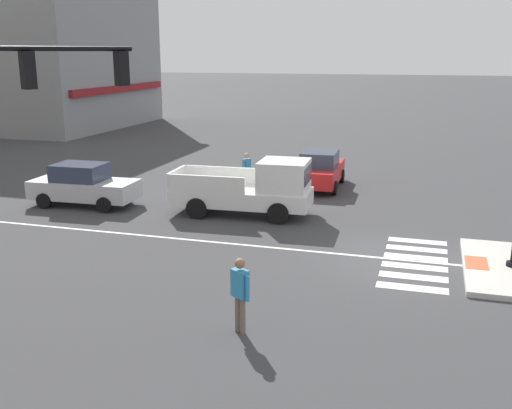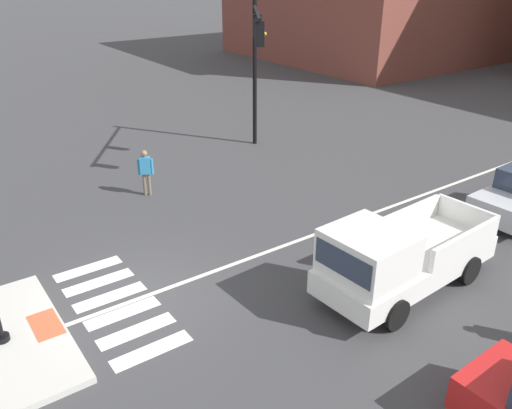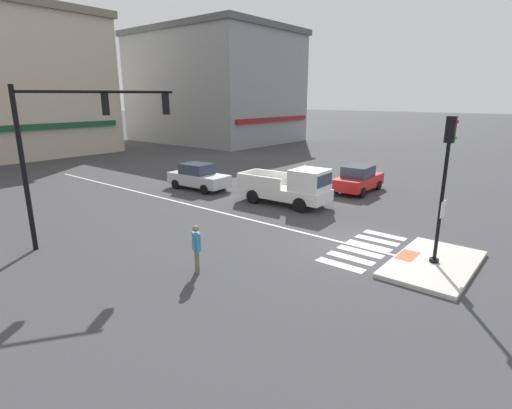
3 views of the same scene
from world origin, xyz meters
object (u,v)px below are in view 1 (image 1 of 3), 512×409
object	(u,v)px
car_silver_eastbound_far	(83,185)
pedestrian_waiting_far_side	(247,169)
car_red_cross_right	(320,170)
pedestrian_at_curb_left	(240,289)
pickup_truck_white_eastbound_mid	(254,189)

from	to	relation	value
car_silver_eastbound_far	pedestrian_waiting_far_side	bearing A→B (deg)	-52.65
car_red_cross_right	pedestrian_at_curb_left	bearing A→B (deg)	-175.95
pickup_truck_white_eastbound_mid	pedestrian_at_curb_left	xyz separation A→B (m)	(-9.12, -2.46, 0.00)
pedestrian_waiting_far_side	pedestrian_at_curb_left	bearing A→B (deg)	-163.09
car_red_cross_right	pedestrian_at_curb_left	size ratio (longest dim) A/B	2.48
pedestrian_waiting_far_side	car_silver_eastbound_far	bearing A→B (deg)	127.35
car_red_cross_right	pickup_truck_white_eastbound_mid	world-z (taller)	pickup_truck_white_eastbound_mid
pedestrian_at_curb_left	car_silver_eastbound_far	bearing A→B (deg)	46.96
car_silver_eastbound_far	pedestrian_at_curb_left	bearing A→B (deg)	-133.04
car_red_cross_right	pickup_truck_white_eastbound_mid	bearing A→B (deg)	164.54
pickup_truck_white_eastbound_mid	pedestrian_at_curb_left	distance (m)	9.44
car_silver_eastbound_far	pedestrian_waiting_far_side	world-z (taller)	pedestrian_waiting_far_side
pickup_truck_white_eastbound_mid	pedestrian_at_curb_left	world-z (taller)	pickup_truck_white_eastbound_mid
pickup_truck_white_eastbound_mid	pedestrian_waiting_far_side	distance (m)	3.87
car_red_cross_right	pedestrian_waiting_far_side	xyz separation A→B (m)	(-1.63, 2.85, 0.17)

